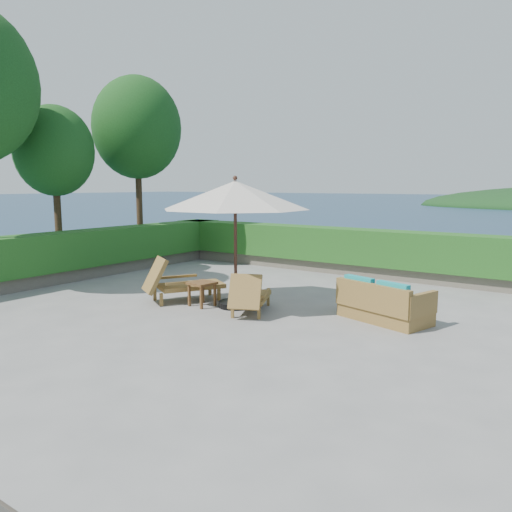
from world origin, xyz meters
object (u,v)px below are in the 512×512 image
Objects in this scene: lounge_left at (180,283)px; lounge_right at (250,296)px; side_table at (202,286)px; wicker_loveseat at (383,304)px; patio_umbrella at (235,197)px.

lounge_right is at bearing 31.78° from lounge_left.
side_table is 3.83m from wicker_loveseat.
patio_umbrella reaches higher than wicker_loveseat.
wicker_loveseat is at bearing -2.62° from lounge_right.
side_table is 0.29× the size of wicker_loveseat.
lounge_right is at bearing -141.32° from wicker_loveseat.
lounge_right is 2.95× the size of side_table.
lounge_right is 1.22m from side_table.
lounge_left is 0.72m from side_table.
patio_umbrella is 2.44× the size of lounge_right.
lounge_left reaches higher than wicker_loveseat.
patio_umbrella is 7.19× the size of side_table.
patio_umbrella reaches higher than lounge_right.
side_table is (-1.21, -0.10, 0.07)m from lounge_right.
lounge_left is at bearing -150.00° from wicker_loveseat.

